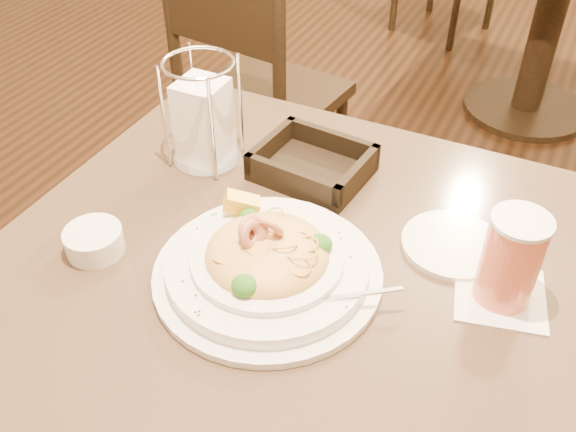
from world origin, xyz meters
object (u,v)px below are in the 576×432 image
at_px(dining_chair_near, 254,90).
at_px(pasta_bowl, 267,262).
at_px(napkin_caddy, 204,119).
at_px(side_plate, 453,244).
at_px(bread_basket, 312,166).
at_px(butter_ramekin, 94,241).
at_px(drink_glass, 511,260).
at_px(main_table, 283,359).

distance_m(dining_chair_near, pasta_bowl, 1.07).
bearing_deg(napkin_caddy, pasta_bowl, -42.77).
distance_m(napkin_caddy, side_plate, 0.49).
bearing_deg(bread_basket, butter_ramekin, -123.72).
bearing_deg(bread_basket, drink_glass, -22.68).
bearing_deg(drink_glass, bread_basket, 157.32).
distance_m(bread_basket, side_plate, 0.29).
xyz_separation_m(napkin_caddy, side_plate, (0.48, -0.04, -0.08)).
bearing_deg(main_table, butter_ramekin, -159.76).
bearing_deg(side_plate, dining_chair_near, 136.47).
relative_size(pasta_bowl, butter_ramekin, 4.11).
bearing_deg(main_table, napkin_caddy, 142.85).
bearing_deg(pasta_bowl, napkin_caddy, 137.23).
bearing_deg(side_plate, drink_glass, -39.32).
distance_m(pasta_bowl, napkin_caddy, 0.34).
xyz_separation_m(main_table, dining_chair_near, (-0.52, 0.86, -0.01)).
relative_size(dining_chair_near, drink_glass, 6.01).
distance_m(bread_basket, napkin_caddy, 0.21).
bearing_deg(dining_chair_near, side_plate, 143.70).
height_order(drink_glass, bread_basket, drink_glass).
height_order(side_plate, butter_ramekin, butter_ramekin).
xyz_separation_m(pasta_bowl, drink_glass, (0.32, 0.11, 0.04)).
distance_m(pasta_bowl, butter_ramekin, 0.28).
height_order(dining_chair_near, napkin_caddy, napkin_caddy).
bearing_deg(side_plate, napkin_caddy, 175.34).
relative_size(main_table, side_plate, 5.56).
distance_m(side_plate, butter_ramekin, 0.56).
distance_m(dining_chair_near, bread_basket, 0.83).
distance_m(napkin_caddy, butter_ramekin, 0.30).
bearing_deg(butter_ramekin, bread_basket, 56.28).
height_order(main_table, butter_ramekin, butter_ramekin).
height_order(pasta_bowl, bread_basket, pasta_bowl).
bearing_deg(napkin_caddy, main_table, -37.15).
height_order(dining_chair_near, drink_glass, dining_chair_near).
relative_size(bread_basket, side_plate, 1.28).
relative_size(bread_basket, butter_ramekin, 2.27).
relative_size(pasta_bowl, napkin_caddy, 1.85).
bearing_deg(drink_glass, dining_chair_near, 136.90).
xyz_separation_m(dining_chair_near, drink_glass, (0.84, -0.79, 0.32)).
height_order(bread_basket, side_plate, bread_basket).
xyz_separation_m(drink_glass, butter_ramekin, (-0.59, -0.18, -0.05)).
height_order(main_table, napkin_caddy, napkin_caddy).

